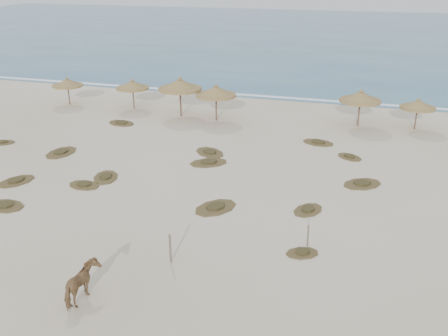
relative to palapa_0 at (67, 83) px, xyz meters
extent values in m
plane|color=beige|center=(15.67, -18.22, -1.89)|extent=(160.00, 160.00, 0.00)
cube|color=#28517A|center=(15.67, 56.78, -1.88)|extent=(200.00, 100.00, 0.01)
cube|color=white|center=(15.67, 7.78, -1.88)|extent=(70.00, 0.60, 0.01)
cylinder|color=brown|center=(0.00, 0.00, -0.98)|extent=(0.10, 0.10, 1.82)
cylinder|color=olive|center=(0.00, 0.00, -0.23)|extent=(3.35, 3.35, 0.16)
cone|color=olive|center=(0.00, 0.00, 0.06)|extent=(3.24, 3.24, 0.65)
cone|color=olive|center=(0.00, 0.00, 0.45)|extent=(0.31, 0.31, 0.19)
cylinder|color=brown|center=(5.98, 0.45, -0.93)|extent=(0.11, 0.11, 1.92)
cylinder|color=olive|center=(5.98, 0.45, -0.13)|extent=(3.05, 3.05, 0.16)
cone|color=olive|center=(5.98, 0.45, 0.17)|extent=(2.95, 2.95, 0.69)
cone|color=olive|center=(5.98, 0.45, 0.58)|extent=(0.33, 0.33, 0.20)
cylinder|color=brown|center=(10.63, -0.51, -0.68)|extent=(0.14, 0.14, 2.41)
cylinder|color=olive|center=(10.63, -0.51, 0.32)|extent=(4.06, 4.06, 0.21)
cone|color=olive|center=(10.63, -0.51, 0.70)|extent=(3.92, 3.92, 0.86)
cone|color=olive|center=(10.63, -0.51, 1.21)|extent=(0.41, 0.41, 0.25)
cylinder|color=brown|center=(13.75, -0.88, -0.79)|extent=(0.13, 0.13, 2.19)
cylinder|color=olive|center=(13.75, -0.88, 0.11)|extent=(3.93, 3.93, 0.19)
cone|color=olive|center=(13.75, -0.88, 0.46)|extent=(3.80, 3.80, 0.78)
cone|color=olive|center=(13.75, -0.88, 0.93)|extent=(0.38, 0.38, 0.23)
cylinder|color=brown|center=(24.46, 0.76, -0.81)|extent=(0.12, 0.12, 2.16)
cylinder|color=olive|center=(24.46, 0.76, 0.08)|extent=(3.29, 3.29, 0.18)
cone|color=olive|center=(24.46, 0.76, 0.42)|extent=(3.18, 3.18, 0.77)
cone|color=olive|center=(24.46, 0.76, 0.89)|extent=(0.37, 0.37, 0.23)
cylinder|color=brown|center=(28.54, 1.16, -0.99)|extent=(0.10, 0.10, 1.80)
cylinder|color=olive|center=(28.54, 1.16, -0.25)|extent=(2.68, 2.68, 0.15)
cone|color=olive|center=(28.54, 1.16, 0.04)|extent=(2.59, 2.59, 0.64)
cone|color=olive|center=(28.54, 1.16, 0.42)|extent=(0.31, 0.31, 0.19)
imported|color=#8A5F3F|center=(16.07, -23.96, -1.18)|extent=(0.81, 1.71, 1.42)
cylinder|color=#665B4C|center=(18.10, -20.69, -1.25)|extent=(0.12, 0.12, 1.27)
cylinder|color=#665B4C|center=(23.28, -17.79, -1.38)|extent=(0.09, 0.09, 1.01)
camera|label=1|loc=(25.26, -36.78, 9.37)|focal=40.00mm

